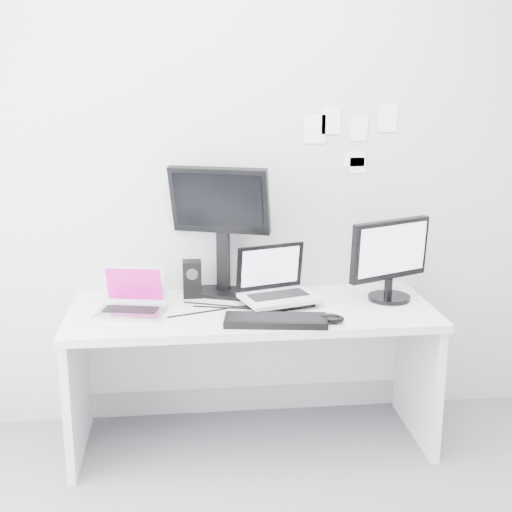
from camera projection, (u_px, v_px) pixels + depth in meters
back_wall at (245, 174)px, 3.60m from camera, size 3.60×0.00×3.60m
desk at (252, 376)px, 3.50m from camera, size 1.80×0.70×0.73m
macbook at (129, 291)px, 3.29m from camera, size 0.36×0.30×0.24m
speaker at (192, 279)px, 3.57m from camera, size 0.12×0.12×0.19m
dell_laptop at (280, 277)px, 3.41m from camera, size 0.43×0.37×0.30m
rear_monitor at (221, 230)px, 3.54m from camera, size 0.54×0.35×0.70m
samsung_monitor at (391, 259)px, 3.49m from camera, size 0.52×0.39×0.43m
keyboard at (276, 320)px, 3.19m from camera, size 0.49×0.24×0.03m
mouse at (331, 318)px, 3.20m from camera, size 0.15×0.12×0.04m
wall_note_0 at (331, 120)px, 3.57m from camera, size 0.10×0.00×0.14m
wall_note_1 at (359, 128)px, 3.60m from camera, size 0.09×0.00×0.13m
wall_note_2 at (388, 118)px, 3.60m from camera, size 0.10×0.00×0.14m
wall_note_3 at (354, 159)px, 3.63m from camera, size 0.11×0.00×0.08m
wall_note_4 at (358, 165)px, 3.64m from camera, size 0.09×0.00×0.08m
wall_note_5 at (315, 129)px, 3.57m from camera, size 0.11×0.00×0.15m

